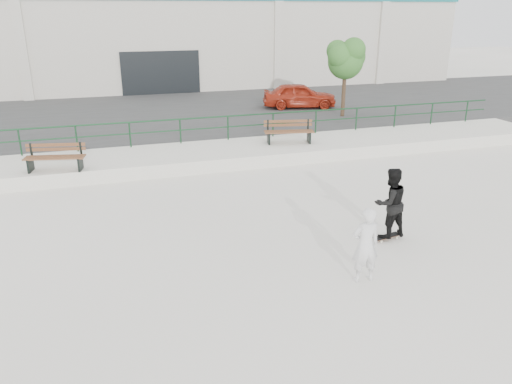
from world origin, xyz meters
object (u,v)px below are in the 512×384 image
object	(u,v)px
standing_skater	(390,203)
seated_skater	(365,245)
red_car	(299,95)
skateboard	(387,236)
bench_left	(55,157)
bench_right	(289,132)
tree	(346,57)

from	to	relation	value
standing_skater	seated_skater	bearing A→B (deg)	41.27
red_car	skateboard	xyz separation A→B (m)	(-3.89, -15.53, -1.11)
bench_left	seated_skater	distance (m)	11.26
red_car	standing_skater	size ratio (longest dim) A/B	2.19
red_car	standing_skater	world-z (taller)	standing_skater
skateboard	standing_skater	size ratio (longest dim) A/B	0.44
bench_right	red_car	distance (m)	7.89
red_car	bench_left	bearing A→B (deg)	138.70
tree	red_car	size ratio (longest dim) A/B	0.97
red_car	seated_skater	distance (m)	18.11
tree	seated_skater	size ratio (longest dim) A/B	2.25
tree	skateboard	size ratio (longest dim) A/B	4.86
skateboard	seated_skater	size ratio (longest dim) A/B	0.46
bench_left	red_car	bearing A→B (deg)	45.78
bench_right	seated_skater	xyz separation A→B (m)	(-2.15, -10.12, -0.09)
seated_skater	skateboard	bearing A→B (deg)	-131.16
tree	skateboard	xyz separation A→B (m)	(-5.16, -12.71, -3.36)
bench_left	red_car	distance (m)	14.79
bench_left	bench_right	world-z (taller)	bench_right
tree	red_car	xyz separation A→B (m)	(-1.27, 2.82, -2.24)
bench_left	skateboard	distance (m)	11.17
standing_skater	tree	bearing A→B (deg)	-116.64
bench_right	seated_skater	bearing A→B (deg)	-89.99
red_car	bench_right	bearing A→B (deg)	169.40
red_car	skateboard	distance (m)	16.05
bench_left	skateboard	world-z (taller)	bench_left
bench_left	red_car	size ratio (longest dim) A/B	0.51
skateboard	seated_skater	xyz separation A→B (m)	(-1.66, -1.70, 0.79)
seated_skater	red_car	bearing A→B (deg)	-104.83
tree	standing_skater	world-z (taller)	tree
standing_skater	seated_skater	distance (m)	2.38
red_car	tree	bearing A→B (deg)	-140.87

